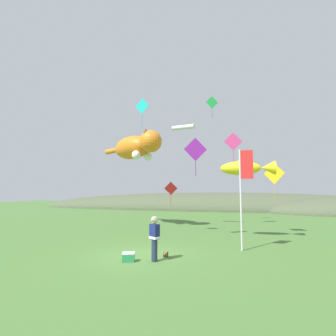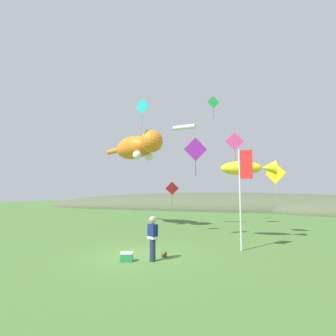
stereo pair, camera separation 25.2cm
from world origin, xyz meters
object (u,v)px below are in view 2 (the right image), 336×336
at_px(kite_diamond_violet, 196,150).
at_px(picnic_cooler, 127,257).
at_px(kite_diamond_green, 213,102).
at_px(kite_diamond_gold, 275,174).
at_px(kite_tube_streamer, 185,127).
at_px(kite_fish_windsock, 247,168).
at_px(kite_spool, 164,254).
at_px(kite_giant_cat, 137,147).
at_px(kite_diamond_red, 172,189).
at_px(kite_diamond_pink, 235,141).
at_px(festival_attendant, 153,237).
at_px(festival_banner_pole, 243,184).
at_px(kite_diamond_teal, 142,107).

bearing_deg(kite_diamond_violet, picnic_cooler, -106.86).
xyz_separation_m(kite_diamond_green, kite_diamond_gold, (4.56, -4.19, -6.76)).
bearing_deg(kite_tube_streamer, kite_fish_windsock, -39.13).
distance_m(kite_spool, kite_giant_cat, 11.92).
xyz_separation_m(picnic_cooler, kite_diamond_red, (-1.43, 11.26, 2.89)).
bearing_deg(kite_fish_windsock, kite_diamond_red, 141.55).
height_order(kite_diamond_green, kite_diamond_pink, kite_diamond_green).
distance_m(kite_diamond_green, kite_diamond_gold, 9.17).
relative_size(kite_giant_cat, kite_tube_streamer, 3.52).
xyz_separation_m(festival_attendant, kite_diamond_red, (-2.43, 10.94, 2.11)).
distance_m(kite_fish_windsock, kite_diamond_violet, 3.25).
height_order(festival_banner_pole, kite_diamond_green, kite_diamond_green).
bearing_deg(kite_diamond_violet, kite_diamond_green, 88.68).
xyz_separation_m(festival_banner_pole, kite_fish_windsock, (0.18, 3.07, 1.03)).
bearing_deg(kite_diamond_violet, kite_diamond_red, 119.48).
distance_m(kite_diamond_gold, kite_diamond_red, 8.28).
xyz_separation_m(kite_spool, kite_diamond_gold, (5.23, 7.76, 3.89)).
distance_m(kite_spool, kite_diamond_green, 16.02).
distance_m(kite_tube_streamer, kite_diamond_green, 4.43).
distance_m(festival_attendant, kite_tube_streamer, 12.24).
height_order(picnic_cooler, kite_fish_windsock, kite_fish_windsock).
bearing_deg(kite_fish_windsock, kite_spool, -123.31).
relative_size(festival_banner_pole, kite_tube_streamer, 2.57).
height_order(festival_banner_pole, kite_giant_cat, kite_giant_cat).
bearing_deg(kite_spool, kite_diamond_green, 86.77).
distance_m(festival_attendant, kite_diamond_red, 11.40).
xyz_separation_m(kite_spool, kite_diamond_red, (-2.65, 10.11, 2.95)).
distance_m(kite_spool, kite_fish_windsock, 7.52).
distance_m(festival_banner_pole, kite_fish_windsock, 3.24).
height_order(kite_giant_cat, kite_diamond_green, kite_diamond_green).
distance_m(kite_tube_streamer, kite_diamond_teal, 5.55).
relative_size(kite_spool, kite_tube_streamer, 0.12).
height_order(kite_spool, kite_diamond_pink, kite_diamond_pink).
distance_m(picnic_cooler, kite_diamond_violet, 7.87).
xyz_separation_m(festival_attendant, kite_diamond_violet, (0.73, 5.35, 4.40)).
bearing_deg(kite_diamond_violet, festival_banner_pole, -40.14).
xyz_separation_m(festival_attendant, festival_banner_pole, (3.50, 3.01, 2.24)).
bearing_deg(kite_diamond_teal, festival_attendant, -61.63).
bearing_deg(picnic_cooler, kite_diamond_green, 81.78).
height_order(festival_attendant, kite_diamond_violet, kite_diamond_violet).
xyz_separation_m(kite_spool, kite_diamond_green, (0.67, 11.95, 10.66)).
relative_size(kite_spool, kite_diamond_gold, 0.10).
bearing_deg(kite_diamond_violet, kite_diamond_teal, -166.65).
bearing_deg(kite_diamond_green, kite_diamond_pink, -25.61).
xyz_separation_m(picnic_cooler, kite_diamond_teal, (-1.49, 4.92, 7.93)).
height_order(picnic_cooler, kite_diamond_pink, kite_diamond_pink).
bearing_deg(kite_diamond_pink, festival_attendant, -102.83).
bearing_deg(kite_diamond_pink, kite_diamond_green, 154.39).
relative_size(kite_giant_cat, kite_diamond_teal, 3.53).
height_order(kite_diamond_green, kite_diamond_gold, kite_diamond_green).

